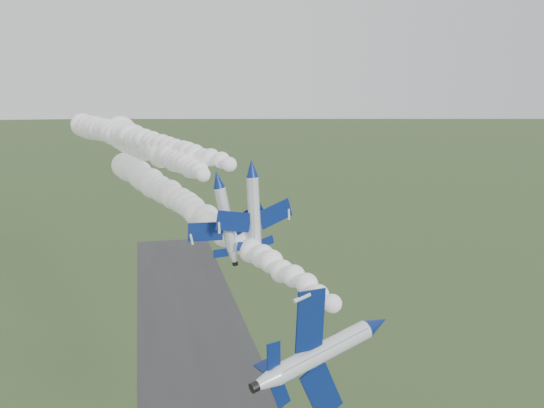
# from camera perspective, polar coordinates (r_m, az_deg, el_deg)

# --- Properties ---
(jet_lead) EXTENTS (6.42, 13.40, 11.22)m
(jet_lead) POSITION_cam_1_polar(r_m,az_deg,el_deg) (53.12, 9.88, -11.10)
(jet_lead) COLOR silver
(smoke_trail_jet_lead) EXTENTS (29.12, 68.06, 4.70)m
(smoke_trail_jet_lead) POSITION_cam_1_polar(r_m,az_deg,el_deg) (84.87, -7.25, -0.69)
(smoke_trail_jet_lead) COLOR white
(jet_pair_left) EXTENTS (9.61, 11.49, 3.23)m
(jet_pair_left) POSITION_cam_1_polar(r_m,az_deg,el_deg) (68.51, -5.12, 2.35)
(jet_pair_left) COLOR silver
(smoke_trail_jet_pair_left) EXTENTS (16.96, 55.32, 5.74)m
(smoke_trail_jet_pair_left) POSITION_cam_1_polar(r_m,az_deg,el_deg) (96.88, -11.21, 5.16)
(smoke_trail_jet_pair_left) COLOR white
(jet_pair_right) EXTENTS (10.10, 11.64, 2.99)m
(jet_pair_right) POSITION_cam_1_polar(r_m,az_deg,el_deg) (68.36, -1.87, 3.42)
(jet_pair_right) COLOR silver
(smoke_trail_jet_pair_right) EXTENTS (27.55, 63.54, 4.76)m
(smoke_trail_jet_pair_right) POSITION_cam_1_polar(r_m,az_deg,el_deg) (100.69, -12.55, 5.99)
(smoke_trail_jet_pair_right) COLOR white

